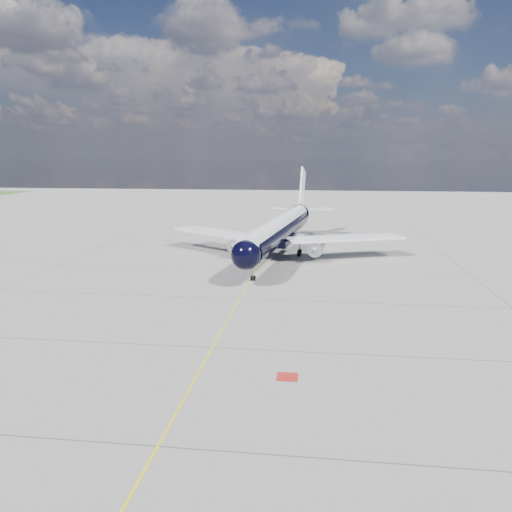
% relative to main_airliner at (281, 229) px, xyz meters
% --- Properties ---
extents(ground, '(320.00, 320.00, 0.00)m').
position_rel_main_airliner_xyz_m(ground, '(-2.77, -6.15, -4.36)').
color(ground, gray).
rests_on(ground, ground).
extents(taxiway_centerline, '(0.16, 160.00, 0.01)m').
position_rel_main_airliner_xyz_m(taxiway_centerline, '(-2.77, -11.15, -4.35)').
color(taxiway_centerline, '#DBC60B').
rests_on(taxiway_centerline, ground).
extents(red_marking, '(1.60, 1.60, 0.01)m').
position_rel_main_airliner_xyz_m(red_marking, '(4.03, -46.15, -4.35)').
color(red_marking, maroon).
rests_on(red_marking, ground).
extents(main_airliner, '(39.61, 48.55, 14.04)m').
position_rel_main_airliner_xyz_m(main_airliner, '(0.00, 0.00, 0.00)').
color(main_airliner, black).
rests_on(main_airliner, ground).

